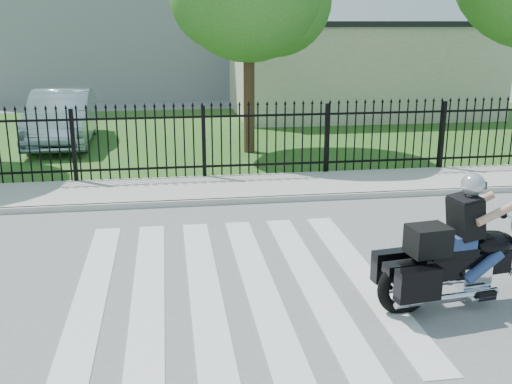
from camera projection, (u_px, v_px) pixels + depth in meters
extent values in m
plane|color=slate|center=(232.00, 285.00, 8.76)|extent=(120.00, 120.00, 0.00)
cube|color=#ADAAA3|center=(208.00, 189.00, 13.50)|extent=(40.00, 2.00, 0.12)
cube|color=#ADAAA3|center=(211.00, 202.00, 12.55)|extent=(40.00, 0.12, 0.12)
cube|color=#2B581E|center=(193.00, 135.00, 20.17)|extent=(40.00, 12.00, 0.02)
cube|color=black|center=(204.00, 166.00, 14.37)|extent=(26.00, 0.04, 0.05)
cube|color=black|center=(203.00, 117.00, 14.04)|extent=(26.00, 0.04, 0.05)
cylinder|color=#382316|center=(249.00, 81.00, 16.96)|extent=(0.32, 0.32, 4.16)
cube|color=beige|center=(359.00, 71.00, 24.48)|extent=(10.00, 6.00, 3.50)
cube|color=black|center=(361.00, 24.00, 23.97)|extent=(10.20, 6.20, 0.20)
torus|color=black|center=(404.00, 287.00, 7.86)|extent=(0.79, 0.26, 0.78)
cube|color=black|center=(462.00, 264.00, 8.02)|extent=(1.40, 0.44, 0.32)
ellipsoid|color=black|center=(491.00, 243.00, 8.07)|extent=(0.71, 0.51, 0.35)
cube|color=black|center=(450.00, 251.00, 7.91)|extent=(0.73, 0.43, 0.11)
cube|color=silver|center=(471.00, 275.00, 8.11)|extent=(0.46, 0.37, 0.32)
cube|color=black|center=(428.00, 240.00, 7.76)|extent=(0.56, 0.47, 0.38)
cube|color=navy|center=(459.00, 241.00, 7.91)|extent=(0.40, 0.36, 0.19)
sphere|color=#B1B5B9|center=(473.00, 185.00, 7.73)|extent=(0.31, 0.31, 0.31)
imported|color=#91A5B6|center=(62.00, 118.00, 18.44)|extent=(1.90, 5.06, 1.65)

